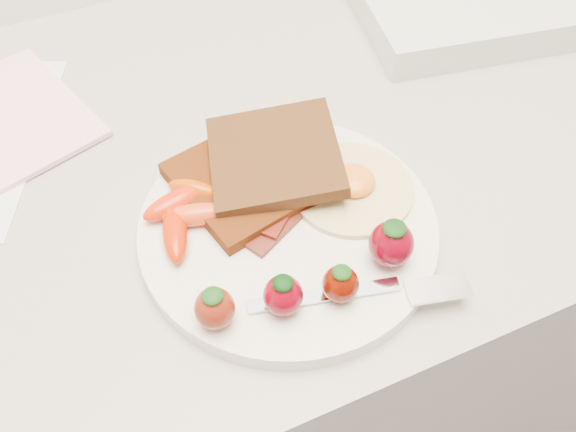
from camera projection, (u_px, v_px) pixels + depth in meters
name	position (u px, v px, depth m)	size (l,w,h in m)	color
counter	(263.00, 338.00, 1.02)	(2.00, 0.60, 0.90)	gray
plate	(288.00, 229.00, 0.58)	(0.27, 0.27, 0.02)	silver
toast_lower	(247.00, 179.00, 0.60)	(0.12, 0.12, 0.01)	#3C1608
toast_upper	(275.00, 156.00, 0.60)	(0.12, 0.12, 0.01)	black
fried_egg	(352.00, 186.00, 0.60)	(0.15, 0.15, 0.02)	#F1ECAF
bacon_strips	(291.00, 204.00, 0.58)	(0.12, 0.10, 0.01)	#4F110C
baby_carrots	(184.00, 212.00, 0.57)	(0.08, 0.10, 0.02)	red
strawberries	(319.00, 276.00, 0.52)	(0.19, 0.05, 0.05)	maroon
fork	(376.00, 292.00, 0.53)	(0.18, 0.07, 0.00)	silver
notepad	(16.00, 115.00, 0.68)	(0.13, 0.18, 0.01)	#FBB4CA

